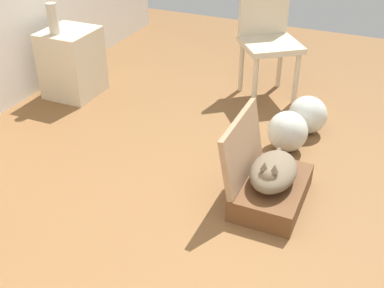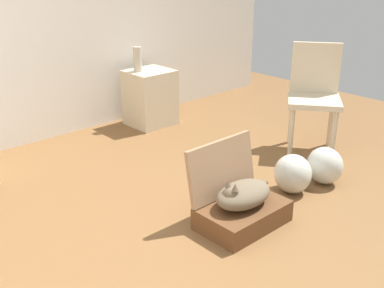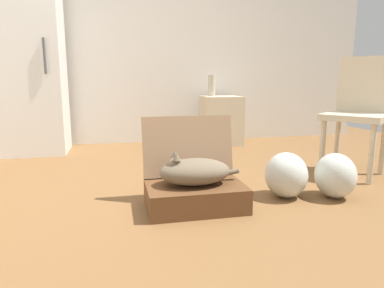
{
  "view_description": "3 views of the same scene",
  "coord_description": "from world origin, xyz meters",
  "px_view_note": "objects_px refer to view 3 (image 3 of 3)",
  "views": [
    {
      "loc": [
        -2.1,
        -0.75,
        1.94
      ],
      "look_at": [
        0.2,
        0.27,
        0.37
      ],
      "focal_mm": 44.71,
      "sensor_mm": 36.0,
      "label": 1
    },
    {
      "loc": [
        -1.86,
        -2.1,
        1.75
      ],
      "look_at": [
        0.29,
        0.26,
        0.46
      ],
      "focal_mm": 44.34,
      "sensor_mm": 36.0,
      "label": 2
    },
    {
      "loc": [
        -0.15,
        -2.23,
        0.79
      ],
      "look_at": [
        0.4,
        0.23,
        0.32
      ],
      "focal_mm": 32.17,
      "sensor_mm": 36.0,
      "label": 3
    }
  ],
  "objects_px": {
    "plastic_bag_white": "(286,175)",
    "refrigerator": "(31,67)",
    "cat": "(194,171)",
    "vase_tall": "(212,86)",
    "chair": "(359,110)",
    "suitcase_base": "(195,196)",
    "plastic_bag_clear": "(335,176)",
    "side_table": "(221,120)"
  },
  "relations": [
    {
      "from": "refrigerator",
      "to": "side_table",
      "type": "height_order",
      "value": "refrigerator"
    },
    {
      "from": "plastic_bag_white",
      "to": "vase_tall",
      "type": "distance_m",
      "value": 2.14
    },
    {
      "from": "vase_tall",
      "to": "refrigerator",
      "type": "bearing_deg",
      "value": -177.38
    },
    {
      "from": "plastic_bag_white",
      "to": "vase_tall",
      "type": "height_order",
      "value": "vase_tall"
    },
    {
      "from": "cat",
      "to": "vase_tall",
      "type": "xyz_separation_m",
      "value": [
        0.71,
        2.13,
        0.49
      ]
    },
    {
      "from": "suitcase_base",
      "to": "cat",
      "type": "height_order",
      "value": "cat"
    },
    {
      "from": "cat",
      "to": "plastic_bag_clear",
      "type": "xyz_separation_m",
      "value": [
        0.98,
        -0.01,
        -0.08
      ]
    },
    {
      "from": "suitcase_base",
      "to": "side_table",
      "type": "distance_m",
      "value": 2.25
    },
    {
      "from": "cat",
      "to": "vase_tall",
      "type": "bearing_deg",
      "value": 71.51
    },
    {
      "from": "plastic_bag_white",
      "to": "chair",
      "type": "relative_size",
      "value": 0.31
    },
    {
      "from": "suitcase_base",
      "to": "plastic_bag_clear",
      "type": "distance_m",
      "value": 0.98
    },
    {
      "from": "plastic_bag_clear",
      "to": "side_table",
      "type": "bearing_deg",
      "value": 94.19
    },
    {
      "from": "plastic_bag_clear",
      "to": "chair",
      "type": "relative_size",
      "value": 0.31
    },
    {
      "from": "plastic_bag_white",
      "to": "cat",
      "type": "bearing_deg",
      "value": -174.17
    },
    {
      "from": "refrigerator",
      "to": "vase_tall",
      "type": "xyz_separation_m",
      "value": [
        2.03,
        0.09,
        -0.21
      ]
    },
    {
      "from": "plastic_bag_clear",
      "to": "vase_tall",
      "type": "xyz_separation_m",
      "value": [
        -0.27,
        2.14,
        0.57
      ]
    },
    {
      "from": "side_table",
      "to": "vase_tall",
      "type": "xyz_separation_m",
      "value": [
        -0.12,
        0.04,
        0.43
      ]
    },
    {
      "from": "plastic_bag_white",
      "to": "refrigerator",
      "type": "height_order",
      "value": "refrigerator"
    },
    {
      "from": "cat",
      "to": "plastic_bag_white",
      "type": "height_order",
      "value": "cat"
    },
    {
      "from": "refrigerator",
      "to": "chair",
      "type": "bearing_deg",
      "value": -28.29
    },
    {
      "from": "plastic_bag_clear",
      "to": "vase_tall",
      "type": "relative_size",
      "value": 1.18
    },
    {
      "from": "plastic_bag_white",
      "to": "suitcase_base",
      "type": "bearing_deg",
      "value": -174.07
    },
    {
      "from": "suitcase_base",
      "to": "plastic_bag_white",
      "type": "height_order",
      "value": "plastic_bag_white"
    },
    {
      "from": "plastic_bag_white",
      "to": "refrigerator",
      "type": "xyz_separation_m",
      "value": [
        -1.97,
        1.97,
        0.78
      ]
    },
    {
      "from": "cat",
      "to": "suitcase_base",
      "type": "bearing_deg",
      "value": -3.09
    },
    {
      "from": "cat",
      "to": "chair",
      "type": "height_order",
      "value": "chair"
    },
    {
      "from": "plastic_bag_white",
      "to": "vase_tall",
      "type": "bearing_deg",
      "value": 88.54
    },
    {
      "from": "plastic_bag_clear",
      "to": "vase_tall",
      "type": "height_order",
      "value": "vase_tall"
    },
    {
      "from": "chair",
      "to": "refrigerator",
      "type": "bearing_deg",
      "value": -155.24
    },
    {
      "from": "suitcase_base",
      "to": "cat",
      "type": "bearing_deg",
      "value": 176.91
    },
    {
      "from": "chair",
      "to": "suitcase_base",
      "type": "bearing_deg",
      "value": -108.62
    },
    {
      "from": "plastic_bag_clear",
      "to": "chair",
      "type": "bearing_deg",
      "value": 43.27
    },
    {
      "from": "cat",
      "to": "chair",
      "type": "distance_m",
      "value": 1.64
    },
    {
      "from": "plastic_bag_white",
      "to": "plastic_bag_clear",
      "type": "distance_m",
      "value": 0.33
    },
    {
      "from": "plastic_bag_white",
      "to": "plastic_bag_clear",
      "type": "bearing_deg",
      "value": -13.97
    },
    {
      "from": "refrigerator",
      "to": "vase_tall",
      "type": "distance_m",
      "value": 2.04
    },
    {
      "from": "cat",
      "to": "plastic_bag_white",
      "type": "bearing_deg",
      "value": 5.83
    },
    {
      "from": "side_table",
      "to": "cat",
      "type": "bearing_deg",
      "value": -111.63
    },
    {
      "from": "plastic_bag_white",
      "to": "chair",
      "type": "distance_m",
      "value": 1.05
    },
    {
      "from": "vase_tall",
      "to": "side_table",
      "type": "bearing_deg",
      "value": -20.26
    },
    {
      "from": "side_table",
      "to": "vase_tall",
      "type": "bearing_deg",
      "value": 159.74
    },
    {
      "from": "cat",
      "to": "plastic_bag_white",
      "type": "distance_m",
      "value": 0.67
    }
  ]
}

